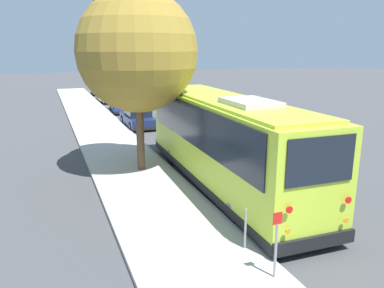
{
  "coord_description": "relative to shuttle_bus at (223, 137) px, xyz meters",
  "views": [
    {
      "loc": [
        -12.03,
        6.27,
        5.17
      ],
      "look_at": [
        2.19,
        0.68,
        1.3
      ],
      "focal_mm": 35.0,
      "sensor_mm": 36.0,
      "label": 1
    }
  ],
  "objects": [
    {
      "name": "sign_post_near",
      "position": [
        -6.19,
        1.7,
        -0.96
      ],
      "size": [
        0.06,
        0.22,
        1.58
      ],
      "color": "gray",
      "rests_on": "sidewalk_slab"
    },
    {
      "name": "sign_post_far",
      "position": [
        -4.82,
        1.7,
        -1.23
      ],
      "size": [
        0.06,
        0.06,
        1.09
      ],
      "color": "gray",
      "rests_on": "sidewalk_slab"
    },
    {
      "name": "shuttle_bus",
      "position": [
        0.0,
        0.0,
        0.0
      ],
      "size": [
        11.57,
        2.81,
        3.6
      ],
      "rotation": [
        0.0,
        0.0,
        -0.03
      ],
      "color": "#BCDB38",
      "rests_on": "ground"
    },
    {
      "name": "street_tree",
      "position": [
        2.82,
        2.58,
        3.49
      ],
      "size": [
        4.9,
        4.9,
        8.12
      ],
      "color": "brown",
      "rests_on": "sidewalk_slab"
    },
    {
      "name": "parked_sedan_blue",
      "position": [
        19.29,
        0.17,
        -1.34
      ],
      "size": [
        4.56,
        1.92,
        1.28
      ],
      "rotation": [
        0.0,
        0.0,
        -0.07
      ],
      "color": "navy",
      "rests_on": "ground"
    },
    {
      "name": "ground_plane",
      "position": [
        -0.46,
        -0.08,
        -1.93
      ],
      "size": [
        160.0,
        160.0,
        0.0
      ],
      "primitive_type": "plane",
      "color": "#474749"
    },
    {
      "name": "lane_stripe_mid",
      "position": [
        -1.74,
        -3.18,
        -1.93
      ],
      "size": [
        2.4,
        0.14,
        0.01
      ],
      "primitive_type": "cube",
      "color": "silver",
      "rests_on": "ground"
    },
    {
      "name": "parked_sedan_navy",
      "position": [
        12.51,
        0.37,
        -1.35
      ],
      "size": [
        4.47,
        1.81,
        1.27
      ],
      "rotation": [
        0.0,
        0.0,
        -0.01
      ],
      "color": "#19234C",
      "rests_on": "ground"
    },
    {
      "name": "lane_stripe_ahead",
      "position": [
        4.26,
        -3.18,
        -1.93
      ],
      "size": [
        2.4,
        0.14,
        0.01
      ],
      "primitive_type": "cube",
      "color": "silver",
      "rests_on": "ground"
    },
    {
      "name": "parked_sedan_white",
      "position": [
        25.76,
        0.32,
        -1.31
      ],
      "size": [
        4.38,
        1.84,
        1.33
      ],
      "rotation": [
        0.0,
        0.0,
        0.05
      ],
      "color": "silver",
      "rests_on": "ground"
    },
    {
      "name": "parked_sedan_gray",
      "position": [
        32.74,
        0.17,
        -1.32
      ],
      "size": [
        4.24,
        2.0,
        1.32
      ],
      "rotation": [
        0.0,
        0.0,
        -0.08
      ],
      "color": "slate",
      "rests_on": "ground"
    },
    {
      "name": "sidewalk_slab",
      "position": [
        -0.46,
        3.05,
        -1.86
      ],
      "size": [
        80.0,
        3.27,
        0.15
      ],
      "primitive_type": "cube",
      "color": "beige",
      "rests_on": "ground"
    },
    {
      "name": "curb_strip",
      "position": [
        -0.46,
        1.35,
        -1.86
      ],
      "size": [
        80.0,
        0.14,
        0.15
      ],
      "primitive_type": "cube",
      "color": "#AAA69D",
      "rests_on": "ground"
    }
  ]
}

